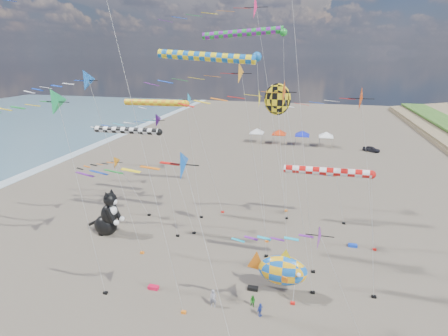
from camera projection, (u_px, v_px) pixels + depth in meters
name	position (u px, v px, depth m)	size (l,w,h in m)	color
delta_kite_0	(179.00, 103.00, 41.27)	(10.83, 1.95, 15.02)	#1B97D2
delta_kite_1	(251.00, 7.00, 38.34)	(15.99, 3.04, 25.83)	#FD256A
delta_kite_2	(84.00, 83.00, 31.04)	(10.02, 1.96, 18.09)	blue
delta_kite_3	(155.00, 175.00, 18.12)	(10.32, 1.82, 14.52)	blue
delta_kite_4	(308.00, 231.00, 22.81)	(9.12, 1.92, 9.49)	purple
delta_kite_6	(39.00, 106.00, 25.29)	(9.93, 2.14, 17.01)	#1A9A51
delta_kite_7	(350.00, 100.00, 32.04)	(11.45, 2.47, 16.68)	#C93D0E
delta_kite_8	(258.00, 96.00, 25.49)	(11.53, 1.94, 17.64)	#DE5212
delta_kite_10	(115.00, 162.00, 42.35)	(8.38, 1.74, 7.90)	orange
delta_kite_11	(235.00, 76.00, 32.89)	(11.66, 2.22, 18.67)	orange
delta_kite_12	(145.00, 125.00, 36.56)	(11.05, 1.69, 13.41)	#5C1D87
windsock_0	(313.00, 172.00, 40.37)	(7.49, 0.68, 6.56)	red
windsock_1	(246.00, 34.00, 37.30)	(10.42, 0.79, 21.72)	green
windsock_2	(130.00, 131.00, 36.04)	(9.03, 0.72, 12.03)	black
windsock_3	(158.00, 103.00, 39.75)	(9.26, 0.78, 14.28)	orange
windsock_4	(331.00, 173.00, 26.58)	(8.12, 0.65, 11.01)	red
windsock_5	(211.00, 58.00, 30.03)	(10.54, 0.81, 19.38)	blue
angelfish_kite	(275.00, 101.00, 29.23)	(3.74, 3.02, 16.91)	yellow
cat_inflatable	(107.00, 212.00, 38.41)	(3.94, 1.97, 5.32)	black
fish_inflatable	(282.00, 270.00, 28.57)	(5.39, 2.42, 4.38)	blue
person_adult	(213.00, 298.00, 27.64)	(0.56, 0.37, 1.54)	gray
child_green	(253.00, 301.00, 27.70)	(0.50, 0.39, 1.02)	#218C20
child_blue	(260.00, 310.00, 26.70)	(0.67, 0.28, 1.15)	#2A41A5
kite_bag_0	(253.00, 288.00, 29.79)	(0.90, 0.44, 0.30)	black
kite_bag_2	(153.00, 287.00, 29.92)	(0.90, 0.44, 0.30)	#ED103C
kite_bag_3	(353.00, 245.00, 36.46)	(0.90, 0.44, 0.30)	blue
tent_row	(291.00, 131.00, 76.44)	(19.20, 4.20, 3.80)	silver
parked_car	(371.00, 149.00, 71.62)	(1.36, 3.37, 1.15)	#26262D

